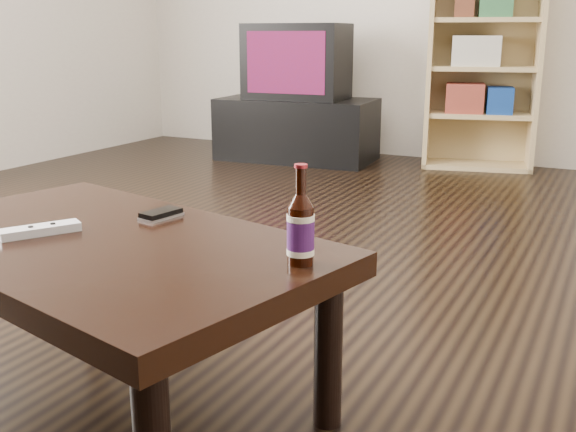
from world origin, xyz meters
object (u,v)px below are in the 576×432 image
at_px(tv_stand, 297,129).
at_px(phone, 161,214).
at_px(beer_bottle, 301,230).
at_px(bookshelf, 481,64).
at_px(tv, 297,62).
at_px(coffee_table, 103,259).
at_px(remote, 40,230).

xyz_separation_m(tv_stand, phone, (1.10, -3.06, 0.22)).
xyz_separation_m(beer_bottle, phone, (-0.50, 0.17, -0.07)).
bearing_deg(beer_bottle, bookshelf, 95.66).
relative_size(tv, bookshelf, 0.54).
bearing_deg(bookshelf, phone, -105.77).
height_order(bookshelf, beer_bottle, bookshelf).
height_order(tv_stand, coffee_table, tv_stand).
relative_size(beer_bottle, remote, 1.14).
bearing_deg(remote, bookshelf, 116.01).
distance_m(tv, coffee_table, 3.46).
bearing_deg(tv, beer_bottle, -68.24).
height_order(phone, remote, remote).
bearing_deg(beer_bottle, coffee_table, -175.15).
height_order(tv, beer_bottle, tv).
bearing_deg(remote, coffee_table, 48.57).
xyz_separation_m(beer_bottle, remote, (-0.67, -0.09, -0.07)).
bearing_deg(tv, bookshelf, 9.84).
height_order(bookshelf, coffee_table, bookshelf).
bearing_deg(tv_stand, beer_bottle, -68.25).
xyz_separation_m(phone, remote, (-0.17, -0.26, 0.00)).
relative_size(coffee_table, phone, 10.31).
bearing_deg(coffee_table, phone, 84.85).
height_order(bookshelf, remote, bookshelf).
distance_m(coffee_table, beer_bottle, 0.54).
height_order(coffee_table, remote, remote).
bearing_deg(coffee_table, tv, 108.22).
height_order(tv, remote, tv).
distance_m(phone, remote, 0.31).
relative_size(tv_stand, beer_bottle, 5.17).
height_order(coffee_table, phone, phone).
xyz_separation_m(bookshelf, beer_bottle, (0.35, -3.55, -0.20)).
relative_size(beer_bottle, phone, 1.76).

